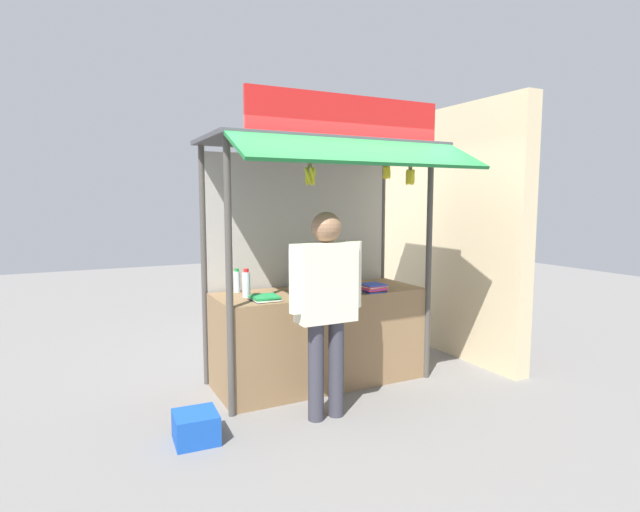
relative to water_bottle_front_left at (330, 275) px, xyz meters
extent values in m
plane|color=slate|center=(-0.15, -0.07, -1.08)|extent=(20.00, 20.00, 0.00)
cube|color=olive|center=(-0.15, -0.07, -0.61)|extent=(2.08, 0.78, 0.93)
cylinder|color=#4C4742|center=(-1.19, -0.46, 0.10)|extent=(0.06, 0.06, 2.35)
cylinder|color=#4C4742|center=(0.89, -0.46, 0.10)|extent=(0.06, 0.06, 2.35)
cylinder|color=#4C4742|center=(-1.19, 0.39, 0.10)|extent=(0.06, 0.06, 2.35)
cylinder|color=#4C4742|center=(0.89, 0.39, 0.10)|extent=(0.06, 0.06, 2.35)
cube|color=#B7B2A8|center=(-0.15, 0.39, 0.07)|extent=(2.04, 0.04, 2.30)
cube|color=#3F3F44|center=(-0.15, -0.14, 1.29)|extent=(2.28, 1.05, 0.04)
cube|color=#1E7A38|center=(-0.15, -0.91, 1.16)|extent=(2.24, 0.51, 0.26)
cube|color=red|center=(-0.15, -0.61, 1.49)|extent=(1.87, 0.04, 0.35)
cylinder|color=#59544C|center=(-0.15, -0.56, 1.19)|extent=(1.98, 0.02, 0.02)
cylinder|color=silver|center=(0.00, 0.00, -0.01)|extent=(0.08, 0.08, 0.27)
cylinder|color=#198C33|center=(0.00, 0.00, 0.14)|extent=(0.06, 0.06, 0.04)
cylinder|color=silver|center=(-0.91, -0.04, -0.02)|extent=(0.07, 0.07, 0.23)
cylinder|color=red|center=(-0.91, -0.04, 0.11)|extent=(0.05, 0.05, 0.03)
cylinder|color=silver|center=(-0.91, 0.23, -0.04)|extent=(0.07, 0.07, 0.21)
cylinder|color=#198C33|center=(-0.91, 0.23, 0.08)|extent=(0.04, 0.04, 0.03)
cube|color=black|center=(-0.82, -0.27, -0.14)|extent=(0.25, 0.26, 0.01)
cube|color=white|center=(-0.81, -0.28, -0.13)|extent=(0.23, 0.25, 0.01)
cube|color=green|center=(-0.81, -0.26, -0.12)|extent=(0.24, 0.25, 0.01)
cube|color=green|center=(-0.81, -0.27, -0.10)|extent=(0.24, 0.26, 0.01)
cube|color=blue|center=(0.29, -0.34, -0.14)|extent=(0.23, 0.23, 0.01)
cube|color=black|center=(0.30, -0.33, -0.13)|extent=(0.23, 0.24, 0.01)
cube|color=red|center=(0.30, -0.34, -0.12)|extent=(0.22, 0.23, 0.01)
cube|color=purple|center=(0.29, -0.35, -0.11)|extent=(0.22, 0.23, 0.01)
cube|color=red|center=(0.29, -0.35, -0.10)|extent=(0.21, 0.22, 0.01)
cube|color=white|center=(0.30, -0.34, -0.09)|extent=(0.23, 0.24, 0.01)
cube|color=red|center=(0.30, -0.33, -0.08)|extent=(0.23, 0.24, 0.01)
cube|color=blue|center=(0.29, -0.35, -0.07)|extent=(0.22, 0.23, 0.01)
cylinder|color=#332D23|center=(-0.49, -0.56, 1.12)|extent=(0.01, 0.01, 0.11)
cylinder|color=olive|center=(-0.49, -0.56, 1.05)|extent=(0.04, 0.04, 0.04)
ellipsoid|color=yellow|center=(-0.46, -0.56, 0.96)|extent=(0.04, 0.09, 0.17)
ellipsoid|color=yellow|center=(-0.48, -0.53, 0.96)|extent=(0.09, 0.06, 0.17)
ellipsoid|color=yellow|center=(-0.51, -0.54, 0.96)|extent=(0.06, 0.07, 0.17)
ellipsoid|color=yellow|center=(-0.52, -0.58, 0.96)|extent=(0.07, 0.08, 0.17)
ellipsoid|color=yellow|center=(-0.48, -0.58, 0.96)|extent=(0.08, 0.06, 0.17)
cylinder|color=#332D23|center=(0.56, -0.56, 1.13)|extent=(0.01, 0.01, 0.10)
cylinder|color=olive|center=(0.56, -0.56, 1.06)|extent=(0.04, 0.04, 0.04)
ellipsoid|color=yellow|center=(0.59, -0.55, 0.98)|extent=(0.04, 0.08, 0.16)
ellipsoid|color=yellow|center=(0.58, -0.54, 0.98)|extent=(0.08, 0.06, 0.16)
ellipsoid|color=yellow|center=(0.56, -0.53, 0.98)|extent=(0.08, 0.05, 0.16)
ellipsoid|color=yellow|center=(0.54, -0.55, 0.98)|extent=(0.06, 0.08, 0.16)
ellipsoid|color=yellow|center=(0.54, -0.56, 0.98)|extent=(0.05, 0.08, 0.16)
ellipsoid|color=yellow|center=(0.56, -0.57, 0.97)|extent=(0.07, 0.05, 0.16)
ellipsoid|color=yellow|center=(0.58, -0.58, 0.98)|extent=(0.08, 0.07, 0.16)
cylinder|color=#332D23|center=(0.29, -0.56, 1.14)|extent=(0.01, 0.01, 0.08)
cylinder|color=olive|center=(0.29, -0.56, 1.08)|extent=(0.04, 0.04, 0.04)
ellipsoid|color=yellow|center=(0.31, -0.56, 1.01)|extent=(0.04, 0.07, 0.13)
ellipsoid|color=yellow|center=(0.31, -0.55, 1.01)|extent=(0.06, 0.07, 0.13)
ellipsoid|color=yellow|center=(0.30, -0.54, 1.01)|extent=(0.08, 0.04, 0.13)
ellipsoid|color=yellow|center=(0.28, -0.54, 1.01)|extent=(0.06, 0.05, 0.13)
ellipsoid|color=yellow|center=(0.28, -0.55, 1.01)|extent=(0.04, 0.06, 0.13)
ellipsoid|color=yellow|center=(0.28, -0.56, 1.01)|extent=(0.05, 0.07, 0.13)
ellipsoid|color=yellow|center=(0.28, -0.58, 1.01)|extent=(0.07, 0.06, 0.13)
ellipsoid|color=yellow|center=(0.30, -0.58, 1.01)|extent=(0.07, 0.04, 0.13)
ellipsoid|color=yellow|center=(0.31, -0.57, 1.01)|extent=(0.06, 0.06, 0.13)
cylinder|color=#383842|center=(-0.59, -0.85, -0.66)|extent=(0.13, 0.13, 0.83)
cylinder|color=#383842|center=(-0.39, -0.85, -0.66)|extent=(0.13, 0.13, 0.83)
cube|color=#EAE5C6|center=(-0.49, -0.85, 0.09)|extent=(0.50, 0.21, 0.66)
cylinder|color=#EAE5C6|center=(-0.77, -0.85, 0.14)|extent=(0.11, 0.11, 0.56)
cylinder|color=#EAE5C6|center=(-0.21, -0.85, 0.14)|extent=(0.11, 0.11, 0.56)
sphere|color=#936B4C|center=(-0.49, -0.85, 0.54)|extent=(0.25, 0.25, 0.25)
cube|color=#194CB2|center=(-1.57, -0.78, -0.96)|extent=(0.34, 0.34, 0.23)
cube|color=beige|center=(1.73, 0.23, 0.38)|extent=(0.20, 2.40, 2.90)
camera|label=1|loc=(-2.38, -4.48, 0.76)|focal=28.22mm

